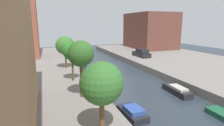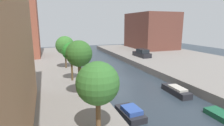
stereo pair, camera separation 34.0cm
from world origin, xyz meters
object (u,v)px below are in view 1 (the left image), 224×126
Objects in this scene: street_tree_3 at (65,46)px; low_block_right at (150,31)px; moored_boat_left_1 at (133,113)px; moored_boat_left_2 at (102,84)px; moored_boat_left_5 at (73,55)px; street_tree_1 at (81,54)px; street_tree_0 at (102,84)px; parked_car at (142,53)px; moored_boat_left_3 at (90,68)px; moored_boat_left_4 at (80,61)px; street_tree_2 at (72,52)px; moored_boat_right_2 at (177,90)px.

low_block_right is at bearing 33.35° from street_tree_3.
moored_boat_left_2 is at bearing 90.88° from moored_boat_left_1.
street_tree_1 is at bearing -96.87° from moored_boat_left_5.
street_tree_0 is 0.86× the size of street_tree_1.
low_block_right reaches higher than moored_boat_left_1.
street_tree_3 is at bearing 102.82° from moored_boat_left_1.
street_tree_0 is 11.96m from moored_boat_left_2.
street_tree_0 is at bearing -124.81° from parked_car.
moored_boat_left_5 reaches higher than moored_boat_left_2.
low_block_right is 4.40× the size of moored_boat_left_1.
parked_car is at bearing 15.58° from moored_boat_left_3.
moored_boat_left_4 is at bearing -157.33° from low_block_right.
street_tree_2 is at bearing -144.41° from parked_car.
moored_boat_left_1 is at bearing -91.45° from moored_boat_left_3.
street_tree_3 is at bearing -162.82° from moored_boat_left_3.
parked_car reaches higher than moored_boat_left_5.
parked_car reaches higher than moored_boat_left_1.
street_tree_0 is 5.85m from moored_boat_left_1.
street_tree_1 is at bearing -125.78° from moored_boat_left_2.
moored_boat_left_1 reaches higher than moored_boat_left_4.
street_tree_1 is 1.15× the size of moored_boat_left_3.
moored_boat_left_2 is (3.40, -0.61, -4.17)m from street_tree_2.
street_tree_1 reaches higher than moored_boat_left_1.
street_tree_2 is 1.15× the size of moored_boat_right_2.
street_tree_0 is (-25.12, -34.70, -1.58)m from low_block_right.
street_tree_0 is 33.96m from moored_boat_left_5.
parked_car is 1.49× the size of moored_boat_left_2.
street_tree_1 is at bearing -90.00° from street_tree_2.
moored_boat_left_1 is at bearing -89.12° from moored_boat_left_2.
street_tree_1 is (0.00, 6.07, 0.81)m from street_tree_0.
moored_boat_left_1 reaches higher than moored_boat_left_2.
street_tree_2 is at bearing -103.83° from moored_boat_left_4.
street_tree_2 is at bearing 112.03° from moored_boat_left_1.
parked_car is 1.17× the size of moored_boat_right_2.
low_block_right is 26.69m from moored_boat_left_3.
moored_boat_left_3 is 1.30× the size of moored_boat_left_4.
moored_boat_left_2 is 0.71× the size of moored_boat_left_5.
low_block_right is at bearing 35.87° from moored_boat_left_3.
moored_boat_left_5 is at bearing 90.39° from moored_boat_left_1.
low_block_right is 2.85× the size of street_tree_3.
moored_boat_right_2 is at bearing -64.57° from moored_boat_left_3.
street_tree_1 is 14.65m from moored_boat_left_3.
street_tree_3 is 1.56× the size of moored_boat_left_2.
low_block_right is 3.16× the size of moored_boat_left_5.
street_tree_1 is at bearing 177.19° from moored_boat_right_2.
low_block_right reaches higher than moored_boat_right_2.
moored_boat_left_4 is at bearing 82.21° from street_tree_0.
moored_boat_left_3 reaches higher than moored_boat_left_4.
street_tree_0 is at bearing -90.00° from street_tree_1.
moored_boat_left_1 is at bearing -67.97° from street_tree_2.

